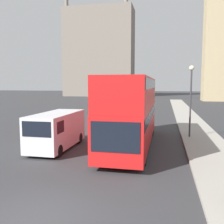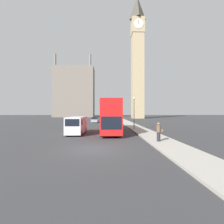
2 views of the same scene
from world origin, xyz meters
name	(u,v)px [view 1 (image 1 of 2)]	position (x,y,z in m)	size (l,w,h in m)	color
ground_plane	(32,221)	(0.00, 0.00, 0.00)	(300.00, 300.00, 0.00)	#333335
building_block_distant	(99,53)	(-19.04, 79.18, 14.96)	(23.56, 10.05, 36.38)	slate
red_double_decker_bus	(132,108)	(1.65, 9.62, 2.44)	(2.52, 10.94, 4.39)	red
white_van	(56,130)	(-2.80, 7.86, 1.20)	(1.96, 5.04, 2.23)	silver
street_lamp	(191,90)	(5.55, 12.62, 3.60)	(0.36, 0.36, 5.18)	#38383D
parked_sedan	(123,107)	(-2.40, 30.39, 0.69)	(1.73, 4.50, 1.53)	#99999E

